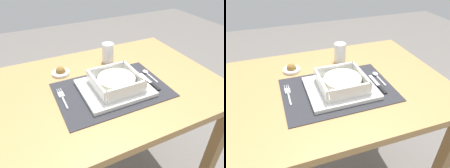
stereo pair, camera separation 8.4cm
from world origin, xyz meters
The scene contains 10 objects.
dining_table centered at (0.00, 0.00, 0.61)m, with size 0.93×0.69×0.72m.
placemat centered at (-0.02, -0.05, 0.72)m, with size 0.44×0.31×0.00m, color #2D2D33.
serving_plate centered at (-0.01, -0.06, 0.73)m, with size 0.27×0.23×0.02m, color white.
porridge_bowl centered at (0.00, -0.06, 0.76)m, with size 0.18×0.18×0.05m.
fork centered at (-0.21, -0.01, 0.72)m, with size 0.02×0.14×0.00m.
spoon centered at (0.18, -0.01, 0.72)m, with size 0.02×0.11×0.01m.
butter_knife centered at (0.15, -0.08, 0.72)m, with size 0.01×0.14×0.01m.
bread_knife centered at (0.13, -0.05, 0.72)m, with size 0.01×0.13×0.01m.
drinking_glass centered at (0.07, 0.18, 0.76)m, with size 0.06×0.06×0.09m.
condiment_saucer centered at (-0.17, 0.16, 0.73)m, with size 0.08×0.08×0.04m.
Camera 2 is at (-0.24, -0.71, 1.22)m, focal length 33.86 mm.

